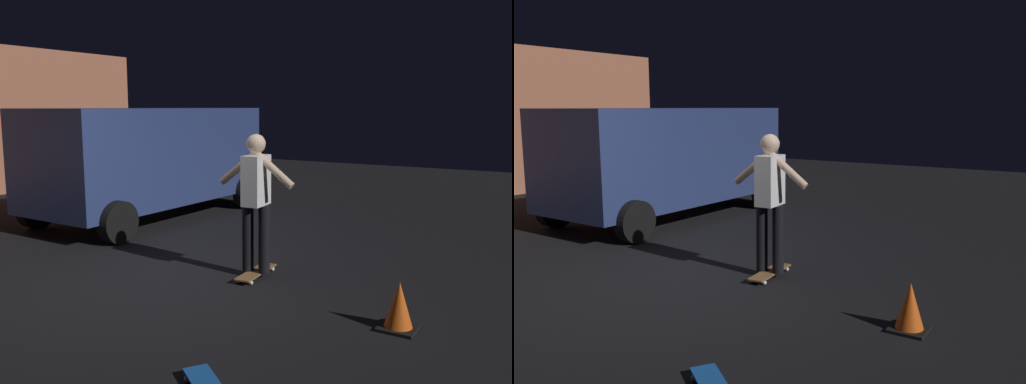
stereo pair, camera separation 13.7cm
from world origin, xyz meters
The scene contains 5 objects.
ground_plane centered at (0.00, 0.00, 0.00)m, with size 28.00×28.00×0.00m, color black.
parked_van centered at (2.87, 2.74, 1.16)m, with size 4.65×2.30×2.03m.
skateboard_ridden centered at (0.78, -0.84, 0.06)m, with size 0.79×0.27×0.07m.
skater centered at (0.78, -0.84, 1.04)m, with size 0.40×0.99×1.67m.
traffic_cone centered at (0.12, -2.79, 0.21)m, with size 0.34×0.34×0.46m.
Camera 1 is at (-4.66, -4.14, 2.06)m, focal length 37.97 mm.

